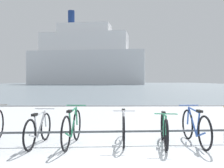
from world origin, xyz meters
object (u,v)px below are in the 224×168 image
Objects in this scene: ferry_ship at (87,59)px; bicycle_6 at (195,127)px; bicycle_4 at (124,127)px; bicycle_2 at (38,129)px; bicycle_3 at (72,128)px; bicycle_5 at (164,130)px.

bicycle_6 is at bearing -83.58° from ferry_ship.
bicycle_6 is at bearing -6.87° from bicycle_4.
bicycle_2 is 76.84m from ferry_ship.
bicycle_6 reaches higher than bicycle_4.
bicycle_4 is at bearing 10.90° from bicycle_3.
bicycle_5 is (2.75, -0.04, -0.01)m from bicycle_2.
ferry_ship is at bearing 93.85° from bicycle_2.
bicycle_2 is at bearing 179.18° from bicycle_5.
ferry_ship reaches higher than bicycle_5.
bicycle_4 is 1.59m from bicycle_6.
bicycle_2 is 0.92× the size of bicycle_6.
ferry_ship reaches higher than bicycle_4.
bicycle_4 is 0.91m from bicycle_5.
ferry_ship reaches higher than bicycle_6.
ferry_ship is at bearing 95.26° from bicycle_4.
ferry_ship is (-5.87, 76.32, 7.47)m from bicycle_3.
bicycle_2 is at bearing -86.15° from ferry_ship.
bicycle_6 reaches higher than bicycle_2.
bicycle_5 is (2.01, -0.02, -0.04)m from bicycle_3.
bicycle_4 reaches higher than bicycle_2.
ferry_ship is (-7.88, 76.34, 7.51)m from bicycle_5.
bicycle_5 is 0.70m from bicycle_6.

